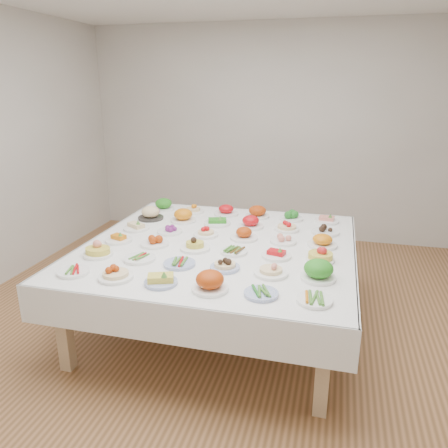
% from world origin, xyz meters
% --- Properties ---
extents(room_envelope, '(5.02, 5.02, 2.81)m').
position_xyz_m(room_envelope, '(0.00, 0.00, 1.83)').
color(room_envelope, '#A16C43').
rests_on(room_envelope, ground).
extents(display_table, '(2.23, 2.23, 0.75)m').
position_xyz_m(display_table, '(-0.04, -0.03, 0.68)').
color(display_table, white).
rests_on(display_table, ground).
extents(dish_0, '(0.22, 0.22, 0.05)m').
position_xyz_m(dish_0, '(-0.88, -0.88, 0.77)').
color(dish_0, white).
rests_on(dish_0, display_table).
extents(dish_1, '(0.24, 0.24, 0.14)m').
position_xyz_m(dish_1, '(-0.55, -0.88, 0.82)').
color(dish_1, white).
rests_on(dish_1, display_table).
extents(dish_2, '(0.22, 0.22, 0.10)m').
position_xyz_m(dish_2, '(-0.21, -0.88, 0.79)').
color(dish_2, '#4C66B2').
rests_on(dish_2, display_table).
extents(dish_3, '(0.27, 0.27, 0.15)m').
position_xyz_m(dish_3, '(0.13, -0.88, 0.82)').
color(dish_3, white).
rests_on(dish_3, display_table).
extents(dish_4, '(0.22, 0.22, 0.05)m').
position_xyz_m(dish_4, '(0.47, -0.87, 0.77)').
color(dish_4, '#4C66B2').
rests_on(dish_4, display_table).
extents(dish_5, '(0.22, 0.22, 0.05)m').
position_xyz_m(dish_5, '(0.80, -0.87, 0.77)').
color(dish_5, white).
rests_on(dish_5, display_table).
extents(dish_6, '(0.23, 0.23, 0.15)m').
position_xyz_m(dish_6, '(-0.89, -0.53, 0.82)').
color(dish_6, white).
rests_on(dish_6, display_table).
extents(dish_7, '(0.24, 0.24, 0.05)m').
position_xyz_m(dish_7, '(-0.54, -0.53, 0.77)').
color(dish_7, white).
rests_on(dish_7, display_table).
extents(dish_8, '(0.23, 0.23, 0.06)m').
position_xyz_m(dish_8, '(-0.20, -0.55, 0.78)').
color(dish_8, '#4C66B2').
rests_on(dish_8, display_table).
extents(dish_9, '(0.22, 0.22, 0.12)m').
position_xyz_m(dish_9, '(0.14, -0.53, 0.81)').
color(dish_9, '#4C66B2').
rests_on(dish_9, display_table).
extents(dish_10, '(0.24, 0.24, 0.12)m').
position_xyz_m(dish_10, '(0.48, -0.54, 0.81)').
color(dish_10, white).
rests_on(dish_10, display_table).
extents(dish_11, '(0.29, 0.29, 0.16)m').
position_xyz_m(dish_11, '(0.81, -0.53, 0.83)').
color(dish_11, white).
rests_on(dish_11, display_table).
extents(dish_12, '(0.23, 0.23, 0.09)m').
position_xyz_m(dish_12, '(-0.89, -0.19, 0.78)').
color(dish_12, white).
rests_on(dish_12, display_table).
extents(dish_13, '(0.23, 0.23, 0.10)m').
position_xyz_m(dish_13, '(-0.55, -0.20, 0.79)').
color(dish_13, white).
rests_on(dish_13, display_table).
extents(dish_14, '(0.24, 0.24, 0.14)m').
position_xyz_m(dish_14, '(-0.19, -0.21, 0.82)').
color(dish_14, white).
rests_on(dish_14, display_table).
extents(dish_15, '(0.21, 0.21, 0.05)m').
position_xyz_m(dish_15, '(0.13, -0.20, 0.77)').
color(dish_15, white).
rests_on(dish_15, display_table).
extents(dish_16, '(0.23, 0.23, 0.09)m').
position_xyz_m(dish_16, '(0.47, -0.20, 0.78)').
color(dish_16, white).
rests_on(dish_16, display_table).
extents(dish_17, '(0.22, 0.21, 0.13)m').
position_xyz_m(dish_17, '(0.81, -0.20, 0.81)').
color(dish_17, white).
rests_on(dish_17, display_table).
extents(dish_18, '(0.23, 0.23, 0.10)m').
position_xyz_m(dish_18, '(-0.88, 0.14, 0.79)').
color(dish_18, white).
rests_on(dish_18, display_table).
extents(dish_19, '(0.22, 0.22, 0.09)m').
position_xyz_m(dish_19, '(-0.55, 0.13, 0.78)').
color(dish_19, white).
rests_on(dish_19, display_table).
extents(dish_20, '(0.21, 0.21, 0.11)m').
position_xyz_m(dish_20, '(-0.21, 0.13, 0.80)').
color(dish_20, white).
rests_on(dish_20, display_table).
extents(dish_21, '(0.24, 0.24, 0.12)m').
position_xyz_m(dish_21, '(0.14, 0.14, 0.80)').
color(dish_21, white).
rests_on(dish_21, display_table).
extents(dish_22, '(0.22, 0.22, 0.10)m').
position_xyz_m(dish_22, '(0.48, 0.14, 0.79)').
color(dish_22, white).
rests_on(dish_22, display_table).
extents(dish_23, '(0.24, 0.24, 0.13)m').
position_xyz_m(dish_23, '(0.81, 0.13, 0.81)').
color(dish_23, white).
rests_on(dish_23, display_table).
extents(dish_24, '(0.25, 0.25, 0.16)m').
position_xyz_m(dish_24, '(-0.89, 0.48, 0.83)').
color(dish_24, '#2C2927').
rests_on(dish_24, display_table).
extents(dish_25, '(0.27, 0.27, 0.15)m').
position_xyz_m(dish_25, '(-0.54, 0.48, 0.82)').
color(dish_25, white).
rests_on(dish_25, display_table).
extents(dish_26, '(0.25, 0.25, 0.11)m').
position_xyz_m(dish_26, '(-0.20, 0.48, 0.80)').
color(dish_26, white).
rests_on(dish_26, display_table).
extents(dish_27, '(0.24, 0.24, 0.13)m').
position_xyz_m(dish_27, '(0.13, 0.47, 0.81)').
color(dish_27, white).
rests_on(dish_27, display_table).
extents(dish_28, '(0.22, 0.22, 0.13)m').
position_xyz_m(dish_28, '(0.47, 0.47, 0.81)').
color(dish_28, white).
rests_on(dish_28, display_table).
extents(dish_29, '(0.24, 0.24, 0.09)m').
position_xyz_m(dish_29, '(0.82, 0.47, 0.79)').
color(dish_29, white).
rests_on(dish_29, display_table).
extents(dish_30, '(0.23, 0.23, 0.14)m').
position_xyz_m(dish_30, '(-0.89, 0.82, 0.82)').
color(dish_30, white).
rests_on(dish_30, display_table).
extents(dish_31, '(0.22, 0.22, 0.13)m').
position_xyz_m(dish_31, '(-0.55, 0.81, 0.81)').
color(dish_31, white).
rests_on(dish_31, display_table).
extents(dish_32, '(0.25, 0.25, 0.13)m').
position_xyz_m(dish_32, '(-0.20, 0.82, 0.81)').
color(dish_32, white).
rests_on(dish_32, display_table).
extents(dish_33, '(0.24, 0.24, 0.15)m').
position_xyz_m(dish_33, '(0.13, 0.81, 0.82)').
color(dish_33, white).
rests_on(dish_33, display_table).
extents(dish_34, '(0.23, 0.23, 0.10)m').
position_xyz_m(dish_34, '(0.47, 0.81, 0.80)').
color(dish_34, white).
rests_on(dish_34, display_table).
extents(dish_35, '(0.23, 0.23, 0.10)m').
position_xyz_m(dish_35, '(0.81, 0.82, 0.79)').
color(dish_35, white).
rests_on(dish_35, display_table).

